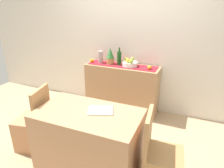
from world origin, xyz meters
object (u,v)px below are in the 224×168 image
object	(u,v)px
chair_near_window	(34,130)
dining_table	(89,139)
ceramic_vase	(101,57)
open_book	(101,110)
potted_plant	(110,56)
wine_bottle	(119,58)
chair_by_corner	(161,167)
fruit_bowl	(130,64)
sideboard_console	(122,88)

from	to	relation	value
chair_near_window	dining_table	bearing A→B (deg)	-0.20
ceramic_vase	open_book	distance (m)	1.55
potted_plant	chair_near_window	distance (m)	1.73
wine_bottle	potted_plant	world-z (taller)	wine_bottle
chair_by_corner	chair_near_window	bearing A→B (deg)	179.84
chair_near_window	chair_by_corner	bearing A→B (deg)	-0.16
dining_table	chair_by_corner	size ratio (longest dim) A/B	1.36
dining_table	ceramic_vase	bearing A→B (deg)	110.29
dining_table	fruit_bowl	bearing A→B (deg)	89.26
wine_bottle	ceramic_vase	xyz separation A→B (m)	(-0.36, 0.00, -0.02)
sideboard_console	wine_bottle	size ratio (longest dim) A/B	4.19
wine_bottle	potted_plant	xyz separation A→B (m)	(-0.17, 0.00, 0.02)
potted_plant	open_book	xyz separation A→B (m)	(0.47, -1.39, -0.28)
ceramic_vase	sideboard_console	bearing A→B (deg)	0.00
ceramic_vase	open_book	size ratio (longest dim) A/B	0.78
chair_by_corner	fruit_bowl	bearing A→B (deg)	120.21
ceramic_vase	potted_plant	bearing A→B (deg)	0.00
dining_table	wine_bottle	bearing A→B (deg)	97.02
fruit_bowl	ceramic_vase	world-z (taller)	ceramic_vase
potted_plant	open_book	world-z (taller)	potted_plant
dining_table	chair_by_corner	world-z (taller)	chair_by_corner
fruit_bowl	wine_bottle	world-z (taller)	wine_bottle
dining_table	chair_near_window	size ratio (longest dim) A/B	1.36
chair_by_corner	wine_bottle	bearing A→B (deg)	125.68
wine_bottle	chair_by_corner	size ratio (longest dim) A/B	0.34
potted_plant	chair_by_corner	distance (m)	2.06
dining_table	open_book	world-z (taller)	open_book
wine_bottle	ceramic_vase	bearing A→B (deg)	180.00
ceramic_vase	chair_by_corner	xyz separation A→B (m)	(1.42, -1.47, -0.72)
fruit_bowl	open_book	distance (m)	1.40
sideboard_console	dining_table	world-z (taller)	sideboard_console
fruit_bowl	potted_plant	xyz separation A→B (m)	(-0.37, 0.00, 0.11)
chair_near_window	chair_by_corner	world-z (taller)	same
chair_by_corner	ceramic_vase	bearing A→B (deg)	133.97
open_book	dining_table	bearing A→B (deg)	-167.89
wine_bottle	open_book	distance (m)	1.44
sideboard_console	chair_near_window	world-z (taller)	chair_near_window
open_book	chair_by_corner	world-z (taller)	chair_by_corner
wine_bottle	chair_by_corner	distance (m)	1.95
dining_table	chair_near_window	bearing A→B (deg)	179.80
fruit_bowl	chair_by_corner	distance (m)	1.82
fruit_bowl	chair_by_corner	size ratio (longest dim) A/B	0.29
fruit_bowl	wine_bottle	size ratio (longest dim) A/B	0.84
ceramic_vase	chair_by_corner	size ratio (longest dim) A/B	0.24
fruit_bowl	chair_near_window	distance (m)	1.84
open_book	chair_near_window	world-z (taller)	chair_near_window
dining_table	sideboard_console	bearing A→B (deg)	94.73
wine_bottle	chair_by_corner	world-z (taller)	wine_bottle
ceramic_vase	open_book	world-z (taller)	ceramic_vase
chair_by_corner	dining_table	bearing A→B (deg)	179.88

